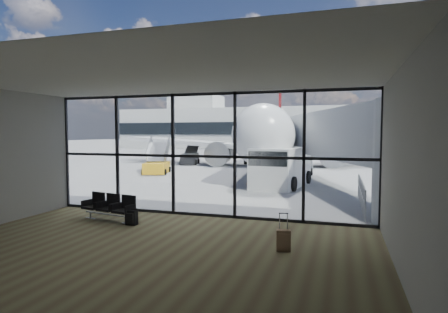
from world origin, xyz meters
The scene contains 22 objects.
ground centered at (0.00, 40.00, 0.00)m, with size 220.00×220.00×0.00m, color slate.
lounge_shell centered at (0.00, -4.80, 2.65)m, with size 12.02×8.01×4.51m.
glass_curtain_wall centered at (0.00, 0.00, 2.25)m, with size 12.10×0.12×4.50m.
jet_bridge centered at (4.90, 7.07, 2.76)m, with size 8.00×16.50×4.33m.
apron_railing centered at (5.60, 3.50, 0.72)m, with size 0.06×5.46×1.11m.
far_terminal centered at (-0.59, 61.97, 4.21)m, with size 80.00×12.20×11.00m.
tree_0 centered at (-45.00, 72.00, 4.63)m, with size 4.95×4.95×7.12m.
tree_1 centered at (-39.00, 72.00, 5.25)m, with size 5.61×5.61×8.07m.
tree_2 centered at (-33.00, 72.00, 5.88)m, with size 6.27×6.27×9.03m.
tree_3 centered at (-27.00, 72.00, 4.63)m, with size 4.95×4.95×7.12m.
tree_4 centered at (-21.00, 72.00, 5.25)m, with size 5.61×5.61×8.07m.
tree_5 centered at (-15.00, 72.00, 5.88)m, with size 6.27×6.27×9.03m.
seating_row centered at (-2.86, -1.61, 0.51)m, with size 2.09×0.94×0.93m.
backpack centered at (-1.79, -1.99, 0.26)m, with size 0.37×0.33×0.55m.
suitcase centered at (3.42, -3.23, 0.30)m, with size 0.39×0.31×0.98m.
airliner centered at (-1.56, 24.21, 2.87)m, with size 31.36×36.50×9.42m.
service_van centered at (1.49, 8.62, 1.14)m, with size 3.05×5.38×2.23m.
belt_loader centered at (-9.48, 21.33, 0.61)m, with size 2.24×4.17×1.83m.
mobile_stairs centered at (-8.56, 12.67, 0.56)m, with size 2.43×3.60×2.32m.
traffic_cone_a centered at (1.22, 12.11, 0.29)m, with size 0.43×0.43×0.62m.
traffic_cone_b centered at (-0.40, 9.00, 0.28)m, with size 0.42×0.42×0.60m.
traffic_cone_c centered at (0.81, 17.00, 0.31)m, with size 0.45×0.45×0.64m.
Camera 1 is at (4.81, -12.69, 3.03)m, focal length 30.00 mm.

